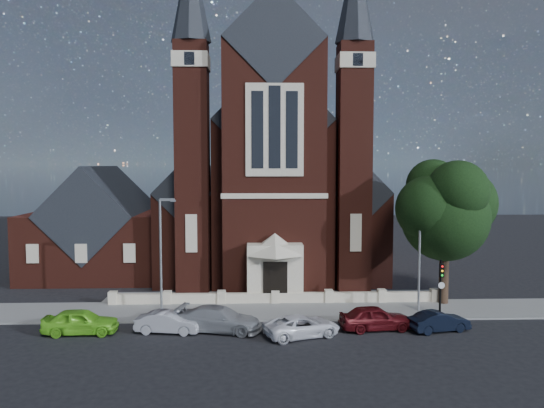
{
  "coord_description": "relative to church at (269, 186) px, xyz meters",
  "views": [
    {
      "loc": [
        -1.56,
        -32.3,
        10.42
      ],
      "look_at": [
        -0.06,
        12.0,
        7.08
      ],
      "focal_mm": 35.0,
      "sensor_mm": 36.0,
      "label": 1
    }
  ],
  "objects": [
    {
      "name": "ground",
      "position": [
        0.0,
        -7.94,
        -8.19
      ],
      "size": [
        120.0,
        120.0,
        0.0
      ],
      "primitive_type": "plane",
      "color": "black",
      "rests_on": "ground"
    },
    {
      "name": "pavement_strip",
      "position": [
        0.0,
        -18.44,
        -8.19
      ],
      "size": [
        60.0,
        5.0,
        0.12
      ],
      "primitive_type": "cube",
      "color": "gray",
      "rests_on": "ground"
    },
    {
      "name": "forecourt_paving",
      "position": [
        0.0,
        -14.44,
        -8.19
      ],
      "size": [
        26.0,
        3.0,
        0.14
      ],
      "primitive_type": "cube",
      "color": "gray",
      "rests_on": "ground"
    },
    {
      "name": "forecourt_wall",
      "position": [
        0.0,
        -16.44,
        -8.19
      ],
      "size": [
        24.0,
        0.4,
        0.9
      ],
      "primitive_type": "cube",
      "color": "#C1B29A",
      "rests_on": "ground"
    },
    {
      "name": "church",
      "position": [
        0.0,
        0.0,
        0.0
      ],
      "size": [
        20.01,
        34.9,
        29.2
      ],
      "color": "#4A1C13",
      "rests_on": "ground"
    },
    {
      "name": "parish_hall",
      "position": [
        -16.0,
        -4.94,
        -4.17
      ],
      "size": [
        12.0,
        12.2,
        10.24
      ],
      "color": "#4A1C13",
      "rests_on": "ground"
    },
    {
      "name": "street_tree",
      "position": [
        12.6,
        -17.23,
        -1.23
      ],
      "size": [
        6.4,
        6.6,
        10.7
      ],
      "color": "black",
      "rests_on": "ground"
    },
    {
      "name": "street_lamp_left",
      "position": [
        -7.91,
        -18.94,
        -3.59
      ],
      "size": [
        1.16,
        0.22,
        8.09
      ],
      "color": "gray",
      "rests_on": "ground"
    },
    {
      "name": "street_lamp_right",
      "position": [
        10.09,
        -18.94,
        -3.59
      ],
      "size": [
        1.16,
        0.22,
        8.09
      ],
      "color": "gray",
      "rests_on": "ground"
    },
    {
      "name": "traffic_signal",
      "position": [
        11.0,
        -20.52,
        -5.6
      ],
      "size": [
        0.28,
        0.42,
        4.0
      ],
      "color": "black",
      "rests_on": "ground"
    },
    {
      "name": "car_lime_van",
      "position": [
        -12.24,
        -22.98,
        -7.41
      ],
      "size": [
        4.58,
        1.95,
        1.54
      ],
      "primitive_type": "imported",
      "rotation": [
        0.0,
        0.0,
        1.6
      ],
      "color": "#74D22A",
      "rests_on": "ground"
    },
    {
      "name": "car_silver_a",
      "position": [
        -6.9,
        -22.94,
        -7.52
      ],
      "size": [
        4.16,
        1.9,
        1.32
      ],
      "primitive_type": "imported",
      "rotation": [
        0.0,
        0.0,
        1.44
      ],
      "color": "#A3A3AA",
      "rests_on": "ground"
    },
    {
      "name": "car_silver_b",
      "position": [
        -3.74,
        -22.76,
        -7.41
      ],
      "size": [
        5.67,
        3.37,
        1.54
      ],
      "primitive_type": "imported",
      "rotation": [
        0.0,
        0.0,
        1.33
      ],
      "color": "#919498",
      "rests_on": "ground"
    },
    {
      "name": "car_white_suv",
      "position": [
        1.32,
        -23.94,
        -7.54
      ],
      "size": [
        5.11,
        3.57,
        1.3
      ],
      "primitive_type": "imported",
      "rotation": [
        0.0,
        0.0,
        1.91
      ],
      "color": "white",
      "rests_on": "ground"
    },
    {
      "name": "car_dark_red",
      "position": [
        6.04,
        -22.79,
        -7.42
      ],
      "size": [
        4.68,
        2.28,
        1.54
      ],
      "primitive_type": "imported",
      "rotation": [
        0.0,
        0.0,
        1.68
      ],
      "color": "#520E12",
      "rests_on": "ground"
    },
    {
      "name": "car_navy",
      "position": [
        9.97,
        -23.23,
        -7.56
      ],
      "size": [
        4.02,
        2.18,
        1.26
      ],
      "primitive_type": "imported",
      "rotation": [
        0.0,
        0.0,
        1.8
      ],
      "color": "black",
      "rests_on": "ground"
    }
  ]
}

